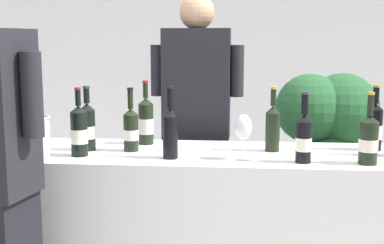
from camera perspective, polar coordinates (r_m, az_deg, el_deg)
The scene contains 16 objects.
wall_back at distance 5.10m, azimuth 1.85°, elevation 8.16°, with size 8.00×0.10×2.80m, color white.
counter at distance 2.71m, azimuth -1.54°, elevation -12.97°, with size 2.50×0.59×0.93m, color white.
wine_bottle_0 at distance 2.41m, azimuth -2.41°, elevation -0.99°, with size 0.07×0.07×0.34m.
wine_bottle_1 at distance 2.64m, azimuth -11.40°, elevation -0.48°, with size 0.08×0.08×0.32m.
wine_bottle_2 at distance 2.38m, azimuth 12.17°, elevation -1.65°, with size 0.07×0.07×0.32m.
wine_bottle_3 at distance 2.52m, azimuth -12.31°, elevation -0.97°, with size 0.08×0.08×0.33m.
wine_bottle_4 at distance 2.75m, azimuth -5.09°, elevation 0.07°, with size 0.08×0.08×0.34m.
wine_bottle_5 at distance 2.59m, azimuth -6.73°, elevation -0.79°, with size 0.08×0.08×0.32m.
wine_bottle_6 at distance 2.85m, azimuth -18.98°, elevation -0.28°, with size 0.08×0.08×0.33m.
wine_bottle_8 at distance 2.59m, azimuth 8.86°, elevation -0.50°, with size 0.07×0.07×0.32m.
wine_bottle_9 at distance 2.74m, azimuth 19.40°, elevation -0.47°, with size 0.08×0.08×0.33m.
wine_bottle_10 at distance 2.43m, azimuth 18.83°, elevation -1.84°, with size 0.08×0.08×0.32m.
wine_glass at distance 2.39m, azimuth 5.66°, elevation -0.72°, with size 0.08×0.08×0.21m.
ice_bucket at distance 2.56m, azimuth -17.48°, elevation -1.54°, with size 0.20×0.20×0.19m.
person_server at distance 3.12m, azimuth 0.53°, elevation -2.56°, with size 0.55×0.25×1.74m.
potted_shrub at distance 3.49m, azimuth 14.54°, elevation -1.90°, with size 0.67×0.54×1.27m.
Camera 1 is at (0.30, -2.49, 1.49)m, focal length 48.53 mm.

